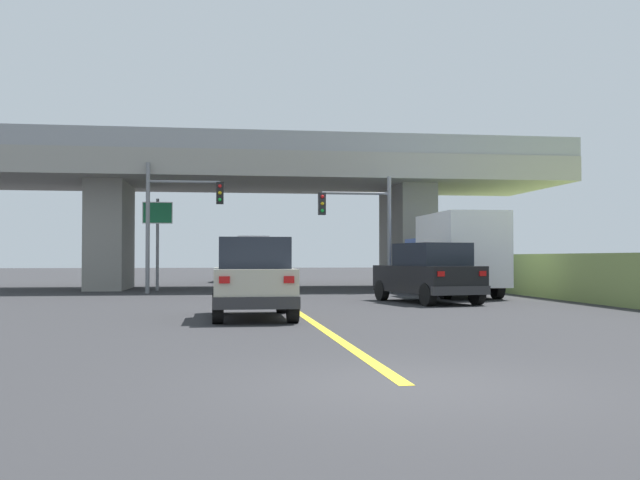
# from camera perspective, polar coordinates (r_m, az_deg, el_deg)

# --- Properties ---
(ground) EXTENTS (160.00, 160.00, 0.00)m
(ground) POSITION_cam_1_polar(r_m,az_deg,el_deg) (37.29, -4.46, -3.74)
(ground) COLOR #2B2B2D
(overpass_bridge) EXTENTS (29.64, 8.78, 7.26)m
(overpass_bridge) POSITION_cam_1_polar(r_m,az_deg,el_deg) (37.43, -4.44, 4.02)
(overpass_bridge) COLOR gray
(overpass_bridge) RESTS_ON ground
(lane_divider_stripe) EXTENTS (0.20, 25.76, 0.01)m
(lane_divider_stripe) POSITION_cam_1_polar(r_m,az_deg,el_deg) (21.62, -1.95, -5.42)
(lane_divider_stripe) COLOR yellow
(lane_divider_stripe) RESTS_ON ground
(suv_lead) EXTENTS (2.00, 4.26, 2.02)m
(suv_lead) POSITION_cam_1_polar(r_m,az_deg,el_deg) (18.72, -5.22, -2.95)
(suv_lead) COLOR #B7B29E
(suv_lead) RESTS_ON ground
(suv_crossing) EXTENTS (2.96, 4.84, 2.02)m
(suv_crossing) POSITION_cam_1_polar(r_m,az_deg,el_deg) (25.33, 8.38, -2.53)
(suv_crossing) COLOR black
(suv_crossing) RESTS_ON ground
(box_truck) EXTENTS (2.33, 6.70, 3.23)m
(box_truck) POSITION_cam_1_polar(r_m,az_deg,el_deg) (29.67, 10.39, -1.07)
(box_truck) COLOR navy
(box_truck) RESTS_ON ground
(sedan_oncoming) EXTENTS (2.00, 4.40, 2.02)m
(sedan_oncoming) POSITION_cam_1_polar(r_m,az_deg,el_deg) (47.38, -6.57, -2.01)
(sedan_oncoming) COLOR black
(sedan_oncoming) RESTS_ON ground
(traffic_signal_nearside) EXTENTS (3.24, 0.36, 5.12)m
(traffic_signal_nearside) POSITION_cam_1_polar(r_m,az_deg,el_deg) (32.39, 3.42, 1.61)
(traffic_signal_nearside) COLOR slate
(traffic_signal_nearside) RESTS_ON ground
(traffic_signal_farside) EXTENTS (3.34, 0.36, 5.66)m
(traffic_signal_farside) POSITION_cam_1_polar(r_m,az_deg,el_deg) (32.69, -11.22, 2.19)
(traffic_signal_farside) COLOR slate
(traffic_signal_farside) RESTS_ON ground
(highway_sign) EXTENTS (1.39, 0.17, 4.31)m
(highway_sign) POSITION_cam_1_polar(r_m,az_deg,el_deg) (35.47, -12.43, 1.21)
(highway_sign) COLOR slate
(highway_sign) RESTS_ON ground
(semi_truck_distant) EXTENTS (2.33, 7.31, 3.18)m
(semi_truck_distant) POSITION_cam_1_polar(r_m,az_deg,el_deg) (57.71, -5.30, -1.26)
(semi_truck_distant) COLOR navy
(semi_truck_distant) RESTS_ON ground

